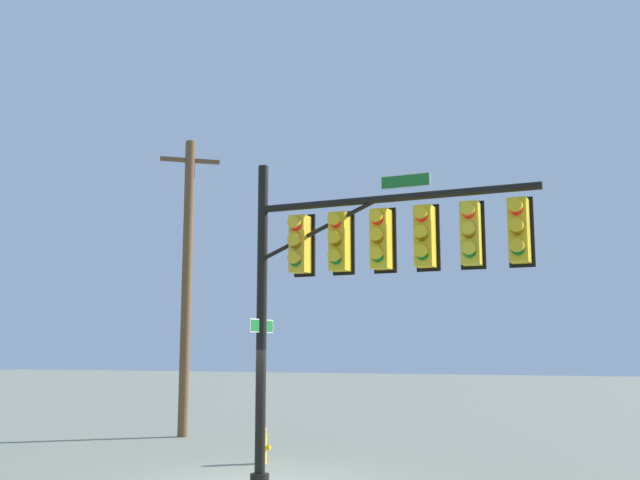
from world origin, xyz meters
The scene contains 3 objects.
signal_pole_assembly centered at (2.34, -0.19, 4.28)m, with size 5.52×1.14×6.15m.
utility_pole centered at (-5.18, 6.04, 4.54)m, with size 1.55×1.13×8.84m.
fire_hydrant centered at (-0.99, 2.29, 0.41)m, with size 0.33×0.24×0.83m.
Camera 1 is at (5.78, -12.85, 2.52)m, focal length 40.45 mm.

